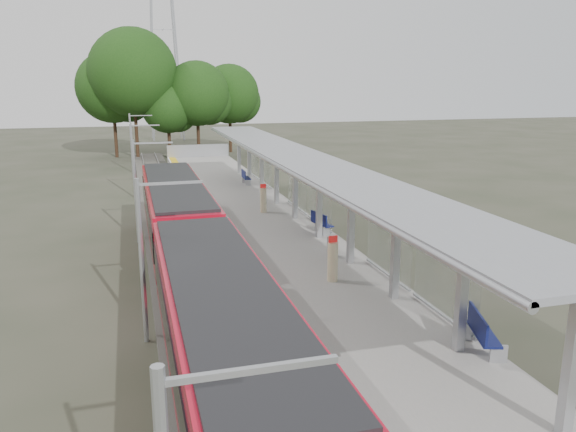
# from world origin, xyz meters

# --- Properties ---
(trackbed) EXTENTS (3.00, 70.00, 0.24)m
(trackbed) POSITION_xyz_m (-4.50, 20.00, 0.12)
(trackbed) COLOR #59544C
(trackbed) RESTS_ON ground
(platform) EXTENTS (6.00, 50.00, 1.00)m
(platform) POSITION_xyz_m (0.00, 20.00, 0.50)
(platform) COLOR gray
(platform) RESTS_ON ground
(tactile_strip) EXTENTS (0.60, 50.00, 0.02)m
(tactile_strip) POSITION_xyz_m (-2.55, 20.00, 1.01)
(tactile_strip) COLOR gold
(tactile_strip) RESTS_ON platform
(end_fence) EXTENTS (6.00, 0.10, 1.20)m
(end_fence) POSITION_xyz_m (0.00, 44.95, 1.60)
(end_fence) COLOR #9EA0A5
(end_fence) RESTS_ON platform
(train) EXTENTS (2.74, 27.60, 3.62)m
(train) POSITION_xyz_m (-4.50, 9.19, 2.05)
(train) COLOR black
(train) RESTS_ON ground
(canopy) EXTENTS (3.27, 38.00, 3.66)m
(canopy) POSITION_xyz_m (1.61, 16.19, 4.20)
(canopy) COLOR #9EA0A5
(canopy) RESTS_ON platform
(pylon) EXTENTS (8.00, 4.00, 38.00)m
(pylon) POSITION_xyz_m (-1.00, 73.00, 19.00)
(pylon) COLOR #9EA0A5
(pylon) RESTS_ON ground
(tree_cluster) EXTENTS (20.30, 11.31, 13.79)m
(tree_cluster) POSITION_xyz_m (-3.10, 53.40, 7.77)
(tree_cluster) COLOR #382316
(tree_cluster) RESTS_ON ground
(catenary_masts) EXTENTS (2.08, 48.16, 5.40)m
(catenary_masts) POSITION_xyz_m (-6.22, 19.00, 2.91)
(catenary_masts) COLOR #9EA0A5
(catenary_masts) RESTS_ON ground
(bench_near) EXTENTS (1.04, 1.78, 1.17)m
(bench_near) POSITION_xyz_m (2.52, 1.75, 1.61)
(bench_near) COLOR #101753
(bench_near) RESTS_ON platform
(bench_mid) EXTENTS (0.74, 1.53, 1.00)m
(bench_mid) POSITION_xyz_m (2.37, 14.78, 1.53)
(bench_mid) COLOR #101753
(bench_mid) RESTS_ON platform
(bench_far) EXTENTS (0.48, 1.50, 1.02)m
(bench_far) POSITION_xyz_m (1.46, 28.96, 1.54)
(bench_far) COLOR #101753
(bench_far) RESTS_ON platform
(info_pillar_near) EXTENTS (0.39, 0.39, 1.75)m
(info_pillar_near) POSITION_xyz_m (0.55, 8.17, 1.76)
(info_pillar_near) COLOR #C8BA92
(info_pillar_near) RESTS_ON platform
(info_pillar_far) EXTENTS (0.37, 0.37, 1.64)m
(info_pillar_far) POSITION_xyz_m (0.65, 19.82, 1.71)
(info_pillar_far) COLOR #C8BA92
(info_pillar_far) RESTS_ON platform
(litter_bin) EXTENTS (0.52, 0.52, 0.88)m
(litter_bin) POSITION_xyz_m (1.56, 11.01, 1.44)
(litter_bin) COLOR #9EA0A5
(litter_bin) RESTS_ON platform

